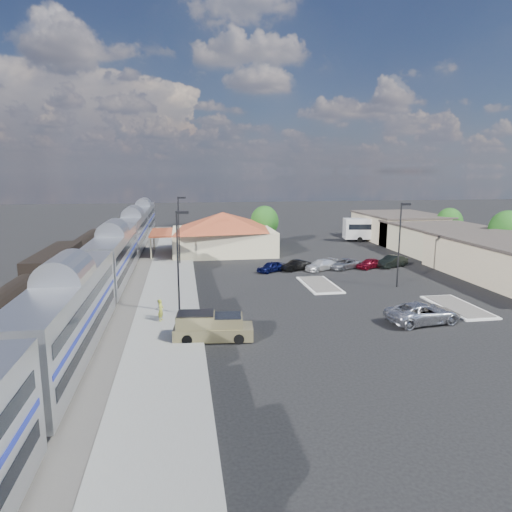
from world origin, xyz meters
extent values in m
plane|color=black|center=(0.00, 0.00, 0.00)|extent=(280.00, 280.00, 0.00)
cube|color=#4C4944|center=(-21.00, 8.00, 0.06)|extent=(16.00, 100.00, 0.12)
cube|color=gray|center=(-12.00, 6.00, 0.09)|extent=(5.50, 92.00, 0.18)
cube|color=silver|center=(-18.00, -14.62, 3.05)|extent=(3.00, 20.00, 5.00)
cube|color=black|center=(-18.00, -14.62, 0.30)|extent=(2.20, 16.00, 0.60)
cube|color=silver|center=(-18.00, 6.38, 3.05)|extent=(3.00, 20.00, 5.00)
cube|color=black|center=(-18.00, 6.38, 0.30)|extent=(2.20, 16.00, 0.60)
cube|color=silver|center=(-18.00, 27.38, 3.05)|extent=(3.00, 20.00, 5.00)
cube|color=black|center=(-18.00, 27.38, 0.30)|extent=(2.20, 16.00, 0.60)
cube|color=silver|center=(-18.00, 48.38, 3.05)|extent=(3.00, 20.00, 5.00)
cube|color=black|center=(-18.00, 48.38, 0.30)|extent=(2.20, 16.00, 0.60)
cube|color=black|center=(-24.00, 5.79, 2.20)|extent=(2.80, 14.00, 3.60)
cube|color=black|center=(-24.00, 5.79, 0.30)|extent=(2.20, 12.00, 0.60)
cylinder|color=black|center=(-24.00, 21.79, 2.10)|extent=(2.80, 14.00, 2.80)
cube|color=black|center=(-24.00, 21.79, 0.30)|extent=(2.20, 12.00, 0.60)
cube|color=#BEB48B|center=(-4.50, 24.00, 1.80)|extent=(15.00, 12.00, 3.60)
pyramid|color=#993821|center=(-4.50, 24.00, 4.90)|extent=(15.30, 12.24, 2.60)
cube|color=#993821|center=(-13.60, 24.00, 3.30)|extent=(3.20, 9.60, 0.25)
cube|color=#C6B28C|center=(28.00, 18.00, 2.00)|extent=(12.00, 18.00, 4.00)
cube|color=#3F3833|center=(28.00, 18.00, 4.15)|extent=(12.40, 18.40, 0.30)
cube|color=#C6B28C|center=(28.00, 32.00, 2.25)|extent=(12.00, 16.00, 4.50)
cube|color=#3F3833|center=(28.00, 32.00, 4.65)|extent=(12.40, 16.40, 0.30)
cube|color=silver|center=(4.00, 2.00, 0.07)|extent=(3.30, 7.50, 0.15)
cube|color=#4C4944|center=(4.00, 2.00, 0.16)|extent=(2.70, 6.90, 0.10)
cube|color=silver|center=(14.00, -8.00, 0.07)|extent=(3.30, 7.50, 0.15)
cube|color=#4C4944|center=(14.00, -8.00, 0.16)|extent=(2.70, 6.90, 0.10)
cylinder|color=black|center=(-11.00, -6.00, 4.50)|extent=(0.16, 0.16, 9.00)
cube|color=black|center=(-10.50, -6.00, 8.85)|extent=(1.00, 0.25, 0.22)
cylinder|color=black|center=(-11.00, 16.00, 4.50)|extent=(0.16, 0.16, 9.00)
cube|color=black|center=(-10.50, 16.00, 8.85)|extent=(1.00, 0.25, 0.22)
cylinder|color=black|center=(12.00, 0.00, 4.50)|extent=(0.16, 0.16, 9.00)
cube|color=black|center=(12.50, 0.00, 8.85)|extent=(1.00, 0.25, 0.22)
cylinder|color=#382314|center=(34.00, 12.00, 1.43)|extent=(0.30, 0.30, 2.86)
ellipsoid|color=#1F4915|center=(34.00, 12.00, 4.23)|extent=(4.94, 4.94, 5.46)
cylinder|color=#382314|center=(34.00, 26.00, 1.28)|extent=(0.30, 0.30, 2.55)
ellipsoid|color=#1F4915|center=(34.00, 26.00, 3.77)|extent=(4.41, 4.41, 4.87)
cylinder|color=#382314|center=(3.00, 30.00, 1.36)|extent=(0.30, 0.30, 2.73)
ellipsoid|color=#1F4915|center=(3.00, 30.00, 4.03)|extent=(4.71, 4.71, 5.21)
cube|color=tan|center=(-8.50, -12.40, 0.58)|extent=(5.97, 2.71, 0.95)
cube|color=tan|center=(-8.50, -12.40, 1.31)|extent=(2.40, 2.22, 1.00)
cube|color=tan|center=(-8.50, -12.40, 1.42)|extent=(2.97, 2.28, 1.16)
cylinder|color=black|center=(-6.76, -13.54, 0.38)|extent=(0.78, 0.37, 0.76)
cylinder|color=black|center=(-6.56, -11.66, 0.38)|extent=(0.78, 0.37, 0.76)
cylinder|color=black|center=(-10.44, -13.14, 0.38)|extent=(0.78, 0.37, 0.76)
cylinder|color=black|center=(-10.24, -11.26, 0.38)|extent=(0.78, 0.37, 0.76)
imported|color=#AEAFB6|center=(8.63, -11.40, 0.86)|extent=(6.49, 3.64, 1.71)
cube|color=white|center=(24.00, 31.33, 2.25)|extent=(12.84, 4.40, 3.57)
cube|color=black|center=(24.00, 31.33, 2.68)|extent=(11.84, 4.30, 0.94)
cylinder|color=black|center=(28.20, 29.52, 0.47)|extent=(0.98, 0.44, 0.94)
cylinder|color=black|center=(28.53, 31.95, 0.47)|extent=(0.98, 0.44, 0.94)
cylinder|color=black|center=(20.09, 30.62, 0.47)|extent=(0.98, 0.44, 0.94)
cylinder|color=black|center=(20.42, 33.06, 0.47)|extent=(0.98, 0.44, 0.94)
imported|color=#C7CD40|center=(-12.47, -7.88, 1.08)|extent=(0.62, 0.76, 1.80)
imported|color=silver|center=(-12.64, -7.19, 0.98)|extent=(0.74, 0.88, 1.60)
imported|color=#0C1140|center=(0.10, 9.51, 0.65)|extent=(4.06, 3.28, 1.30)
imported|color=black|center=(3.30, 9.81, 0.65)|extent=(4.19, 2.89, 1.31)
imported|color=white|center=(6.50, 9.51, 0.67)|extent=(4.96, 3.86, 1.34)
imported|color=gray|center=(9.70, 9.81, 0.65)|extent=(5.11, 4.01, 1.29)
imported|color=maroon|center=(12.90, 9.51, 0.65)|extent=(4.09, 3.09, 1.30)
imported|color=black|center=(16.10, 9.81, 0.76)|extent=(4.84, 3.42, 1.52)
camera|label=1|loc=(-10.54, -44.42, 12.22)|focal=32.00mm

